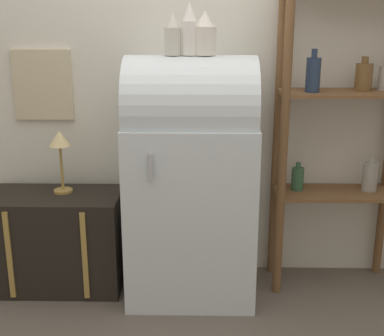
% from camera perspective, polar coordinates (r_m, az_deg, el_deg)
% --- Properties ---
extents(ground_plane, '(12.00, 12.00, 0.00)m').
position_cam_1_polar(ground_plane, '(3.11, -0.21, -15.11)').
color(ground_plane, '#60564C').
extents(wall_back, '(7.00, 0.09, 2.70)m').
position_cam_1_polar(wall_back, '(3.23, -0.09, 11.60)').
color(wall_back, silver).
rests_on(wall_back, ground_plane).
extents(refrigerator, '(0.72, 0.62, 1.40)m').
position_cam_1_polar(refrigerator, '(3.04, -0.12, -0.90)').
color(refrigerator, silver).
rests_on(refrigerator, ground_plane).
extents(suitcase_trunk, '(0.78, 0.42, 0.59)m').
position_cam_1_polar(suitcase_trunk, '(3.35, -14.24, -7.49)').
color(suitcase_trunk, black).
rests_on(suitcase_trunk, ground_plane).
extents(shelf_unit, '(0.73, 0.31, 1.78)m').
position_cam_1_polar(shelf_unit, '(3.18, 15.66, 4.78)').
color(shelf_unit, brown).
rests_on(shelf_unit, ground_plane).
extents(vase_left, '(0.09, 0.09, 0.22)m').
position_cam_1_polar(vase_left, '(2.89, -2.08, 13.95)').
color(vase_left, beige).
rests_on(vase_left, refrigerator).
extents(vase_center, '(0.08, 0.08, 0.27)m').
position_cam_1_polar(vase_center, '(2.89, -0.26, 14.44)').
color(vase_center, white).
rests_on(vase_center, refrigerator).
extents(vase_right, '(0.12, 0.12, 0.23)m').
position_cam_1_polar(vase_right, '(2.90, 1.39, 14.04)').
color(vase_right, silver).
rests_on(vase_right, refrigerator).
extents(desk_lamp, '(0.13, 0.13, 0.37)m').
position_cam_1_polar(desk_lamp, '(3.20, -13.90, 2.33)').
color(desk_lamp, '#AD8942').
rests_on(desk_lamp, suitcase_trunk).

